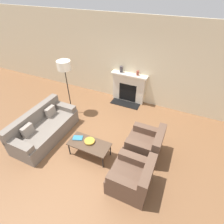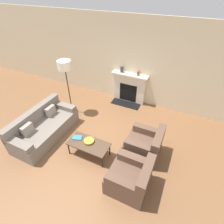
# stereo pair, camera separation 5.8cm
# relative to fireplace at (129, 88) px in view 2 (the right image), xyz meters

# --- Properties ---
(ground_plane) EXTENTS (18.00, 18.00, 0.00)m
(ground_plane) POSITION_rel_fireplace_xyz_m (0.07, -2.75, -0.53)
(ground_plane) COLOR brown
(wall_back) EXTENTS (18.00, 0.06, 2.90)m
(wall_back) POSITION_rel_fireplace_xyz_m (0.07, 0.14, 0.92)
(wall_back) COLOR beige
(wall_back) RESTS_ON ground_plane
(fireplace) EXTENTS (1.29, 0.59, 1.08)m
(fireplace) POSITION_rel_fireplace_xyz_m (0.00, 0.00, 0.00)
(fireplace) COLOR beige
(fireplace) RESTS_ON ground_plane
(couch) EXTENTS (0.89, 1.97, 0.81)m
(couch) POSITION_rel_fireplace_xyz_m (-1.52, -2.78, -0.23)
(couch) COLOR slate
(couch) RESTS_ON ground_plane
(armchair_near) EXTENTS (0.86, 0.82, 0.84)m
(armchair_near) POSITION_rel_fireplace_xyz_m (1.28, -3.22, -0.21)
(armchair_near) COLOR brown
(armchair_near) RESTS_ON ground_plane
(armchair_far) EXTENTS (0.86, 0.82, 0.84)m
(armchair_far) POSITION_rel_fireplace_xyz_m (1.28, -2.20, -0.21)
(armchair_far) COLOR brown
(armchair_far) RESTS_ON ground_plane
(coffee_table) EXTENTS (1.05, 0.50, 0.41)m
(coffee_table) POSITION_rel_fireplace_xyz_m (0.01, -2.83, -0.15)
(coffee_table) COLOR #4C3828
(coffee_table) RESTS_ON ground_plane
(bowl) EXTENTS (0.26, 0.26, 0.06)m
(bowl) POSITION_rel_fireplace_xyz_m (-0.01, -2.77, -0.09)
(bowl) COLOR #BC8E2D
(bowl) RESTS_ON coffee_table
(book) EXTENTS (0.29, 0.24, 0.02)m
(book) POSITION_rel_fireplace_xyz_m (-0.35, -2.79, -0.11)
(book) COLOR teal
(book) RESTS_ON coffee_table
(floor_lamp) EXTENTS (0.41, 0.41, 1.83)m
(floor_lamp) POSITION_rel_fireplace_xyz_m (-1.51, -1.49, 1.00)
(floor_lamp) COLOR black
(floor_lamp) RESTS_ON ground_plane
(mantel_vase_left) EXTENTS (0.11, 0.11, 0.21)m
(mantel_vase_left) POSITION_rel_fireplace_xyz_m (-0.31, 0.01, 0.66)
(mantel_vase_left) COLOR #3D383D
(mantel_vase_left) RESTS_ON fireplace
(mantel_vase_center_left) EXTENTS (0.09, 0.09, 0.16)m
(mantel_vase_center_left) POSITION_rel_fireplace_xyz_m (0.28, 0.01, 0.63)
(mantel_vase_center_left) COLOR brown
(mantel_vase_center_left) RESTS_ON fireplace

